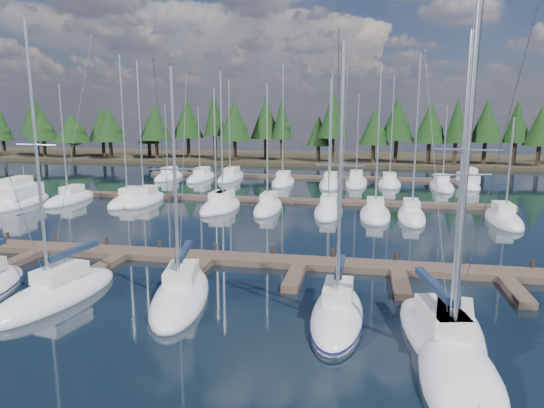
% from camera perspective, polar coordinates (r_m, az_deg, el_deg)
% --- Properties ---
extents(ground, '(260.00, 260.00, 0.00)m').
position_cam_1_polar(ground, '(43.73, -2.41, -2.03)').
color(ground, black).
rests_on(ground, ground).
extents(far_shore, '(220.00, 30.00, 0.60)m').
position_cam_1_polar(far_shore, '(102.43, 5.23, 5.41)').
color(far_shore, '#322B1C').
rests_on(far_shore, ground).
extents(main_dock, '(44.00, 6.13, 0.90)m').
position_cam_1_polar(main_dock, '(31.90, -7.59, -6.56)').
color(main_dock, brown).
rests_on(main_dock, ground).
extents(back_docks, '(50.00, 21.80, 0.40)m').
position_cam_1_polar(back_docks, '(62.60, 1.64, 2.02)').
color(back_docks, brown).
rests_on(back_docks, ground).
extents(front_sailboat_2, '(4.20, 8.77, 14.70)m').
position_cam_1_polar(front_sailboat_2, '(28.09, -24.04, -9.64)').
color(front_sailboat_2, silver).
rests_on(front_sailboat_2, ground).
extents(front_sailboat_3, '(4.31, 8.86, 12.55)m').
position_cam_1_polar(front_sailboat_3, '(26.07, -10.67, -10.47)').
color(front_sailboat_3, silver).
rests_on(front_sailboat_3, ground).
extents(front_sailboat_4, '(2.59, 7.79, 13.36)m').
position_cam_1_polar(front_sailboat_4, '(23.52, 7.68, -12.74)').
color(front_sailboat_4, silver).
rests_on(front_sailboat_4, ground).
extents(front_sailboat_5, '(4.28, 10.51, 15.05)m').
position_cam_1_polar(front_sailboat_5, '(21.71, 20.50, -15.44)').
color(front_sailboat_5, silver).
rests_on(front_sailboat_5, ground).
extents(front_sailboat_6, '(4.42, 9.91, 13.31)m').
position_cam_1_polar(front_sailboat_6, '(21.88, 19.61, -15.18)').
color(front_sailboat_6, silver).
rests_on(front_sailboat_6, ground).
extents(back_sailboat_rows, '(46.70, 32.61, 16.80)m').
position_cam_1_polar(back_sailboat_rows, '(58.15, 0.89, 1.43)').
color(back_sailboat_rows, silver).
rests_on(back_sailboat_rows, ground).
extents(motor_yacht_left, '(4.31, 9.97, 4.84)m').
position_cam_1_polar(motor_yacht_left, '(58.30, -27.47, 0.50)').
color(motor_yacht_left, silver).
rests_on(motor_yacht_left, ground).
extents(motor_yacht_right, '(2.89, 8.35, 4.15)m').
position_cam_1_polar(motor_yacht_right, '(69.21, 22.02, 2.30)').
color(motor_yacht_right, silver).
rests_on(motor_yacht_right, ground).
extents(tree_line, '(186.76, 11.92, 13.22)m').
position_cam_1_polar(tree_line, '(92.44, 3.78, 9.37)').
color(tree_line, black).
rests_on(tree_line, far_shore).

